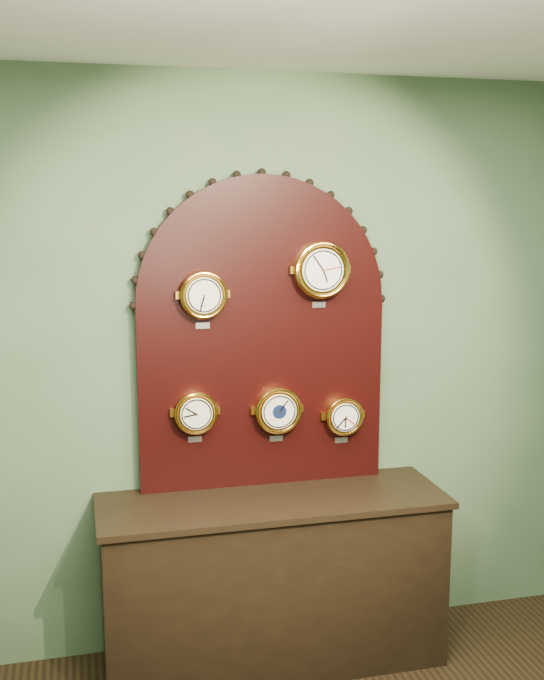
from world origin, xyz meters
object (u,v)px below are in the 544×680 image
object	(u,v)px
roman_clock	(203,295)
display_board	(262,324)
shop_counter	(273,583)
barometer	(278,410)
hygrometer	(195,412)
arabic_clock	(321,270)
tide_clock	(344,416)

from	to	relation	value
roman_clock	display_board	bearing A→B (deg)	12.80
shop_counter	barometer	size ratio (longest dim) A/B	5.72
shop_counter	hygrometer	distance (m)	0.91
shop_counter	display_board	world-z (taller)	display_board
roman_clock	arabic_clock	world-z (taller)	arabic_clock
barometer	tide_clock	distance (m)	0.34
hygrometer	roman_clock	bearing A→B (deg)	-0.55
hygrometer	barometer	world-z (taller)	hygrometer
display_board	barometer	distance (m)	0.42
hygrometer	tide_clock	xyz separation A→B (m)	(0.73, 0.00, -0.06)
display_board	arabic_clock	xyz separation A→B (m)	(0.27, -0.07, 0.26)
roman_clock	hygrometer	xyz separation A→B (m)	(-0.05, 0.00, -0.55)
arabic_clock	shop_counter	bearing A→B (deg)	-150.85
display_board	tide_clock	distance (m)	0.61
roman_clock	arabic_clock	distance (m)	0.58
shop_counter	barometer	xyz separation A→B (m)	(0.06, 0.15, 0.81)
roman_clock	arabic_clock	size ratio (longest dim) A/B	0.85
arabic_clock	display_board	bearing A→B (deg)	166.08
display_board	arabic_clock	distance (m)	0.38
display_board	hygrometer	size ratio (longest dim) A/B	5.95
display_board	hygrometer	world-z (taller)	display_board
shop_counter	tide_clock	size ratio (longest dim) A/B	6.57
shop_counter	tide_clock	bearing A→B (deg)	21.27
roman_clock	hygrometer	distance (m)	0.56
shop_counter	roman_clock	xyz separation A→B (m)	(-0.29, 0.15, 1.38)
shop_counter	arabic_clock	distance (m)	1.52
shop_counter	hygrometer	world-z (taller)	hygrometer
barometer	tide_clock	world-z (taller)	barometer
shop_counter	tide_clock	distance (m)	0.87
display_board	barometer	world-z (taller)	display_board
tide_clock	shop_counter	bearing A→B (deg)	-158.73
shop_counter	tide_clock	xyz separation A→B (m)	(0.40, 0.15, 0.76)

